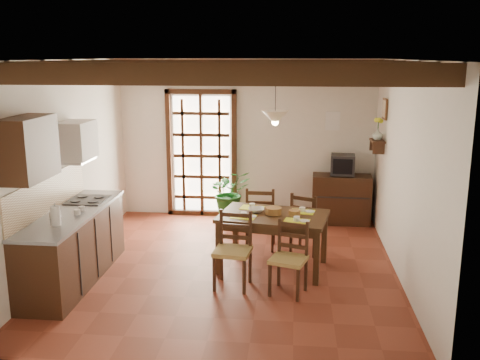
# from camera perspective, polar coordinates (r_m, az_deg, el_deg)

# --- Properties ---
(ground_plane) EXTENTS (5.00, 5.00, 0.00)m
(ground_plane) POSITION_cam_1_polar(r_m,az_deg,el_deg) (7.47, -1.09, -9.31)
(ground_plane) COLOR brown
(room_shell) EXTENTS (4.52, 5.02, 2.81)m
(room_shell) POSITION_cam_1_polar(r_m,az_deg,el_deg) (6.98, -1.15, 4.61)
(room_shell) COLOR silver
(room_shell) RESTS_ON ground_plane
(ceiling_beams) EXTENTS (4.50, 4.34, 0.20)m
(ceiling_beams) POSITION_cam_1_polar(r_m,az_deg,el_deg) (6.90, -1.19, 11.80)
(ceiling_beams) COLOR black
(ceiling_beams) RESTS_ON room_shell
(french_door) EXTENTS (1.26, 0.11, 2.32)m
(french_door) POSITION_cam_1_polar(r_m,az_deg,el_deg) (9.59, -4.12, 3.04)
(french_door) COLOR white
(french_door) RESTS_ON ground_plane
(kitchen_counter) EXTENTS (0.64, 2.25, 1.38)m
(kitchen_counter) POSITION_cam_1_polar(r_m,az_deg,el_deg) (7.25, -17.35, -6.64)
(kitchen_counter) COLOR #311B0F
(kitchen_counter) RESTS_ON ground_plane
(upper_cabinet) EXTENTS (0.35, 0.80, 0.70)m
(upper_cabinet) POSITION_cam_1_polar(r_m,az_deg,el_deg) (6.35, -21.63, 3.14)
(upper_cabinet) COLOR #311B0F
(upper_cabinet) RESTS_ON room_shell
(range_hood) EXTENTS (0.38, 0.60, 0.54)m
(range_hood) POSITION_cam_1_polar(r_m,az_deg,el_deg) (7.47, -17.04, 3.97)
(range_hood) COLOR white
(range_hood) RESTS_ON room_shell
(counter_items) EXTENTS (0.50, 1.43, 0.25)m
(counter_items) POSITION_cam_1_polar(r_m,az_deg,el_deg) (7.18, -17.33, -2.75)
(counter_items) COLOR black
(counter_items) RESTS_ON kitchen_counter
(dining_table) EXTENTS (1.55, 1.15, 0.77)m
(dining_table) POSITION_cam_1_polar(r_m,az_deg,el_deg) (7.24, 3.58, -4.42)
(dining_table) COLOR #3B2513
(dining_table) RESTS_ON ground_plane
(chair_near_left) EXTENTS (0.49, 0.47, 0.96)m
(chair_near_left) POSITION_cam_1_polar(r_m,az_deg,el_deg) (6.78, -0.77, -8.95)
(chair_near_left) COLOR #AA8D48
(chair_near_left) RESTS_ON ground_plane
(chair_near_right) EXTENTS (0.51, 0.50, 0.89)m
(chair_near_right) POSITION_cam_1_polar(r_m,az_deg,el_deg) (6.64, 5.20, -9.71)
(chair_near_right) COLOR #AA8D48
(chair_near_right) RESTS_ON ground_plane
(chair_far_left) EXTENTS (0.45, 0.43, 0.96)m
(chair_far_left) POSITION_cam_1_polar(r_m,az_deg,el_deg) (8.10, 2.21, -5.22)
(chair_far_left) COLOR #AA8D48
(chair_far_left) RESTS_ON ground_plane
(chair_far_right) EXTENTS (0.55, 0.54, 0.92)m
(chair_far_right) POSITION_cam_1_polar(r_m,az_deg,el_deg) (7.97, 7.14, -5.71)
(chair_far_right) COLOR #AA8D48
(chair_far_right) RESTS_ON ground_plane
(table_setting) EXTENTS (1.03, 0.69, 0.10)m
(table_setting) POSITION_cam_1_polar(r_m,az_deg,el_deg) (7.19, 3.59, -3.33)
(table_setting) COLOR yellow
(table_setting) RESTS_ON dining_table
(table_bowl) EXTENTS (0.25, 0.25, 0.05)m
(table_bowl) POSITION_cam_1_polar(r_m,az_deg,el_deg) (7.30, 1.73, -3.21)
(table_bowl) COLOR white
(table_bowl) RESTS_ON dining_table
(sideboard) EXTENTS (1.01, 0.48, 0.85)m
(sideboard) POSITION_cam_1_polar(r_m,az_deg,el_deg) (9.43, 10.74, -2.02)
(sideboard) COLOR #311B0F
(sideboard) RESTS_ON ground_plane
(crt_tv) EXTENTS (0.43, 0.40, 0.34)m
(crt_tv) POSITION_cam_1_polar(r_m,az_deg,el_deg) (9.29, 10.90, 1.63)
(crt_tv) COLOR black
(crt_tv) RESTS_ON sideboard
(fuse_box) EXTENTS (0.25, 0.03, 0.32)m
(fuse_box) POSITION_cam_1_polar(r_m,az_deg,el_deg) (9.42, 9.86, 6.23)
(fuse_box) COLOR white
(fuse_box) RESTS_ON room_shell
(plant_pot) EXTENTS (0.36, 0.36, 0.22)m
(plant_pot) POSITION_cam_1_polar(r_m,az_deg,el_deg) (9.31, -1.10, -3.99)
(plant_pot) COLOR maroon
(plant_pot) RESTS_ON ground_plane
(potted_plant) EXTENTS (2.27, 2.15, 2.00)m
(potted_plant) POSITION_cam_1_polar(r_m,az_deg,el_deg) (9.19, -1.11, -1.24)
(potted_plant) COLOR #144C19
(potted_plant) RESTS_ON ground_plane
(wall_shelf) EXTENTS (0.20, 0.42, 0.20)m
(wall_shelf) POSITION_cam_1_polar(r_m,az_deg,el_deg) (8.65, 14.43, 3.81)
(wall_shelf) COLOR #311B0F
(wall_shelf) RESTS_ON room_shell
(shelf_vase) EXTENTS (0.15, 0.15, 0.15)m
(shelf_vase) POSITION_cam_1_polar(r_m,az_deg,el_deg) (8.63, 14.48, 4.72)
(shelf_vase) COLOR #B2BFB2
(shelf_vase) RESTS_ON wall_shelf
(shelf_flowers) EXTENTS (0.14, 0.14, 0.36)m
(shelf_flowers) POSITION_cam_1_polar(r_m,az_deg,el_deg) (8.61, 14.56, 6.09)
(shelf_flowers) COLOR yellow
(shelf_flowers) RESTS_ON shelf_vase
(framed_picture) EXTENTS (0.03, 0.32, 0.32)m
(framed_picture) POSITION_cam_1_polar(r_m,az_deg,el_deg) (8.60, 15.18, 7.34)
(framed_picture) COLOR brown
(framed_picture) RESTS_ON room_shell
(pendant_lamp) EXTENTS (0.36, 0.36, 0.84)m
(pendant_lamp) POSITION_cam_1_polar(r_m,az_deg,el_deg) (7.04, 3.77, 6.81)
(pendant_lamp) COLOR black
(pendant_lamp) RESTS_ON room_shell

